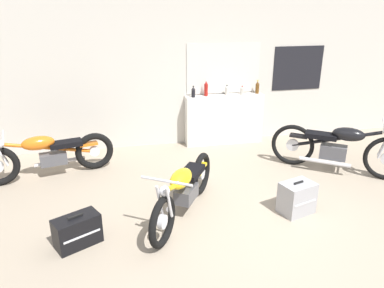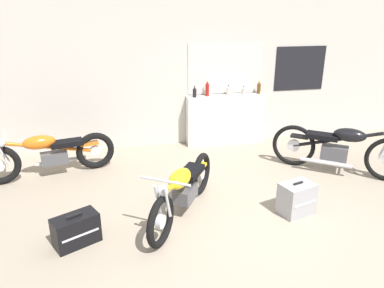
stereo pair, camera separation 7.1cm
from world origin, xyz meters
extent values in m
plane|color=gray|center=(0.00, 0.00, 0.00)|extent=(24.00, 24.00, 0.00)
cube|color=beige|center=(0.00, 3.31, 1.40)|extent=(10.00, 0.06, 2.80)
cube|color=silver|center=(0.38, 3.28, 1.48)|extent=(1.39, 0.01, 0.90)
cube|color=beige|center=(0.38, 3.27, 1.48)|extent=(1.45, 0.01, 0.96)
cube|color=black|center=(1.94, 3.28, 1.42)|extent=(1.04, 0.01, 0.87)
cube|color=silver|center=(0.38, 3.13, 0.49)|extent=(1.54, 0.28, 0.98)
cylinder|color=black|center=(-0.25, 3.11, 1.06)|extent=(0.07, 0.07, 0.16)
cone|color=black|center=(-0.25, 3.11, 1.16)|extent=(0.06, 0.06, 0.04)
cylinder|color=black|center=(-0.25, 3.11, 1.19)|extent=(0.03, 0.03, 0.02)
cylinder|color=maroon|center=(0.01, 3.16, 1.09)|extent=(0.07, 0.07, 0.23)
cone|color=maroon|center=(0.01, 3.16, 1.24)|extent=(0.06, 0.06, 0.06)
cylinder|color=silver|center=(0.01, 3.16, 1.28)|extent=(0.03, 0.03, 0.03)
cylinder|color=#B7B2A8|center=(0.43, 3.17, 1.05)|extent=(0.07, 0.07, 0.14)
cone|color=#B7B2A8|center=(0.43, 3.17, 1.13)|extent=(0.06, 0.06, 0.04)
cylinder|color=black|center=(0.43, 3.17, 1.16)|extent=(0.03, 0.03, 0.02)
cylinder|color=#B7B2A8|center=(0.72, 3.12, 1.04)|extent=(0.07, 0.07, 0.12)
cone|color=#B7B2A8|center=(0.72, 3.12, 1.12)|extent=(0.06, 0.06, 0.03)
cylinder|color=red|center=(0.72, 3.12, 1.14)|extent=(0.03, 0.03, 0.01)
cylinder|color=#5B3814|center=(1.05, 3.15, 1.07)|extent=(0.07, 0.07, 0.19)
cone|color=#5B3814|center=(1.05, 3.15, 1.19)|extent=(0.06, 0.06, 0.05)
cylinder|color=gold|center=(1.05, 3.15, 1.23)|extent=(0.03, 0.03, 0.02)
torus|color=black|center=(1.24, 1.85, 0.36)|extent=(0.63, 0.48, 0.73)
cylinder|color=silver|center=(1.24, 1.85, 0.36)|extent=(0.20, 0.16, 0.21)
cube|color=#4C4C51|center=(1.79, 1.46, 0.35)|extent=(0.47, 0.42, 0.23)
cylinder|color=black|center=(1.79, 1.46, 0.57)|extent=(1.13, 0.83, 0.47)
ellipsoid|color=black|center=(1.94, 1.35, 0.68)|extent=(0.55, 0.49, 0.22)
cube|color=black|center=(1.61, 1.59, 0.60)|extent=(0.55, 0.49, 0.08)
cube|color=black|center=(1.31, 1.80, 0.54)|extent=(0.32, 0.29, 0.04)
cylinder|color=silver|center=(1.62, 1.41, 0.20)|extent=(0.70, 0.53, 0.06)
torus|color=black|center=(-1.27, 0.01, 0.31)|extent=(0.41, 0.58, 0.63)
cylinder|color=silver|center=(-1.27, 0.01, 0.31)|extent=(0.14, 0.18, 0.17)
torus|color=black|center=(-0.54, 1.17, 0.31)|extent=(0.41, 0.58, 0.63)
cylinder|color=silver|center=(-0.54, 1.17, 0.31)|extent=(0.14, 0.18, 0.17)
cube|color=#4C4C51|center=(-0.87, 0.65, 0.30)|extent=(0.39, 0.44, 0.19)
cylinder|color=yellow|center=(-0.87, 0.65, 0.49)|extent=(0.71, 1.08, 0.40)
ellipsoid|color=yellow|center=(-0.96, 0.50, 0.60)|extent=(0.45, 0.52, 0.22)
cube|color=black|center=(-0.76, 0.82, 0.52)|extent=(0.45, 0.52, 0.08)
cube|color=yellow|center=(-0.58, 1.10, 0.46)|extent=(0.26, 0.31, 0.04)
cylinder|color=silver|center=(-1.18, 0.03, 0.54)|extent=(0.12, 0.16, 0.45)
cylinder|color=silver|center=(-1.28, 0.10, 0.54)|extent=(0.12, 0.16, 0.45)
cylinder|color=silver|center=(-1.19, 0.12, 0.77)|extent=(0.56, 0.37, 0.03)
sphere|color=silver|center=(-1.23, 0.07, 0.67)|extent=(0.13, 0.13, 0.13)
cylinder|color=silver|center=(-0.93, 0.80, 0.17)|extent=(0.46, 0.67, 0.06)
torus|color=black|center=(-2.11, 2.37, 0.32)|extent=(0.65, 0.25, 0.64)
cylinder|color=silver|center=(-2.11, 2.37, 0.32)|extent=(0.18, 0.11, 0.17)
cube|color=#4C4C51|center=(-2.76, 2.22, 0.30)|extent=(0.45, 0.31, 0.19)
cylinder|color=orange|center=(-2.76, 2.22, 0.49)|extent=(1.32, 0.36, 0.39)
ellipsoid|color=orange|center=(-2.95, 2.17, 0.61)|extent=(0.54, 0.35, 0.22)
cube|color=black|center=(-2.54, 2.27, 0.53)|extent=(0.54, 0.35, 0.08)
cube|color=orange|center=(-2.20, 2.35, 0.47)|extent=(0.32, 0.20, 0.04)
cylinder|color=silver|center=(-3.46, 1.99, 0.55)|extent=(0.18, 0.08, 0.44)
cylinder|color=silver|center=(-3.49, 2.10, 0.55)|extent=(0.18, 0.08, 0.44)
cylinder|color=silver|center=(-3.41, 2.06, 0.77)|extent=(0.18, 0.63, 0.03)
sphere|color=silver|center=(-3.46, 2.05, 0.67)|extent=(0.13, 0.13, 0.13)
cylinder|color=silver|center=(-2.69, 2.38, 0.18)|extent=(0.80, 0.25, 0.06)
cube|color=black|center=(-2.25, 0.21, 0.19)|extent=(0.59, 0.48, 0.37)
cube|color=silver|center=(-2.18, 0.09, 0.19)|extent=(0.39, 0.21, 0.02)
cube|color=black|center=(-2.25, 0.21, 0.39)|extent=(0.17, 0.11, 0.02)
cube|color=#9E9EA3|center=(0.60, 0.36, 0.22)|extent=(0.52, 0.43, 0.44)
cube|color=silver|center=(0.65, 0.21, 0.22)|extent=(0.36, 0.12, 0.02)
cube|color=black|center=(0.60, 0.36, 0.45)|extent=(0.15, 0.07, 0.02)
camera|label=1|loc=(-1.68, -3.69, 2.72)|focal=35.00mm
camera|label=2|loc=(-1.61, -3.71, 2.72)|focal=35.00mm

